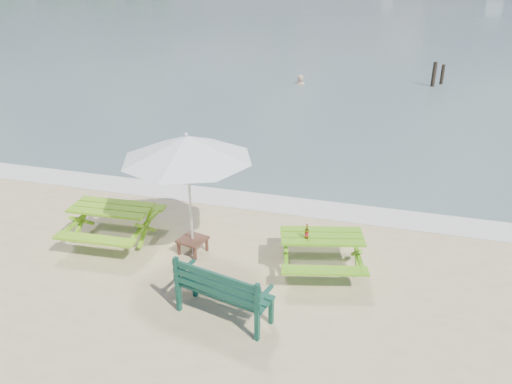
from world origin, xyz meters
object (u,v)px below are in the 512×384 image
(side_table, at_px, (193,245))
(swimmer, at_px, (300,92))
(park_bench, at_px, (224,301))
(picnic_table_left, at_px, (113,224))
(beer_bottle, at_px, (307,233))
(picnic_table_right, at_px, (321,253))
(patio_umbrella, at_px, (187,148))

(side_table, xyz_separation_m, swimmer, (-0.92, 15.05, -0.57))
(side_table, bearing_deg, park_bench, -53.63)
(picnic_table_left, bearing_deg, swimmer, 87.21)
(park_bench, height_order, swimmer, park_bench)
(park_bench, xyz_separation_m, side_table, (-1.18, 1.61, -0.13))
(beer_bottle, bearing_deg, picnic_table_right, 35.86)
(park_bench, xyz_separation_m, patio_umbrella, (-1.18, 1.61, 1.81))
(picnic_table_right, xyz_separation_m, swimmer, (-3.31, 14.93, -0.74))
(side_table, bearing_deg, patio_umbrella, 180.00)
(park_bench, xyz_separation_m, beer_bottle, (0.96, 1.55, 0.48))
(patio_umbrella, bearing_deg, park_bench, -53.63)
(swimmer, bearing_deg, picnic_table_right, -77.48)
(patio_umbrella, height_order, swimmer, patio_umbrella)
(side_table, distance_m, beer_bottle, 2.23)
(picnic_table_right, bearing_deg, swimmer, 102.52)
(picnic_table_left, xyz_separation_m, park_bench, (2.84, -1.63, -0.07))
(picnic_table_left, distance_m, swimmer, 15.06)
(park_bench, bearing_deg, side_table, 126.37)
(beer_bottle, bearing_deg, park_bench, -121.86)
(picnic_table_right, bearing_deg, park_bench, -124.95)
(park_bench, height_order, side_table, park_bench)
(picnic_table_left, relative_size, picnic_table_right, 0.96)
(patio_umbrella, bearing_deg, side_table, 0.00)
(park_bench, relative_size, swimmer, 0.96)
(picnic_table_right, xyz_separation_m, beer_bottle, (-0.24, -0.18, 0.44))
(park_bench, xyz_separation_m, swimmer, (-2.11, 16.65, -0.69))
(picnic_table_left, height_order, swimmer, picnic_table_left)
(picnic_table_left, height_order, picnic_table_right, picnic_table_left)
(beer_bottle, bearing_deg, patio_umbrella, 178.53)
(picnic_table_left, xyz_separation_m, beer_bottle, (3.80, -0.08, 0.42))
(patio_umbrella, relative_size, swimmer, 1.71)
(patio_umbrella, height_order, beer_bottle, patio_umbrella)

